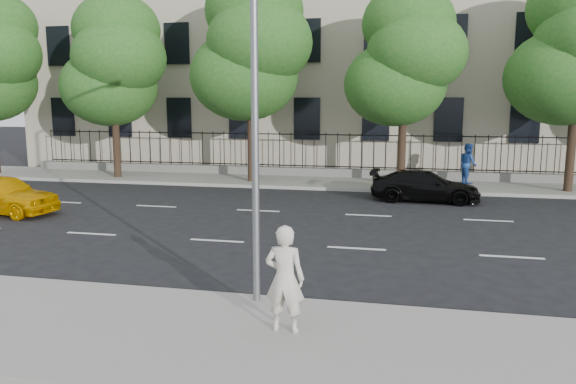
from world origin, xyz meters
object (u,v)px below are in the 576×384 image
street_light (262,39)px  yellow_taxi (1,194)px  black_sedan (425,186)px  woman_near (285,279)px

street_light → yellow_taxi: bearing=150.6°
black_sedan → woman_near: (-2.62, -13.87, 0.45)m
black_sedan → woman_near: bearing=171.8°
street_light → woman_near: size_ratio=4.38×
woman_near → street_light: bearing=-64.0°
street_light → woman_near: (0.86, -1.85, -4.08)m
black_sedan → woman_near: woman_near is taller
yellow_taxi → black_sedan: bearing=-62.5°
black_sedan → street_light: bearing=166.4°
street_light → black_sedan: 13.31m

